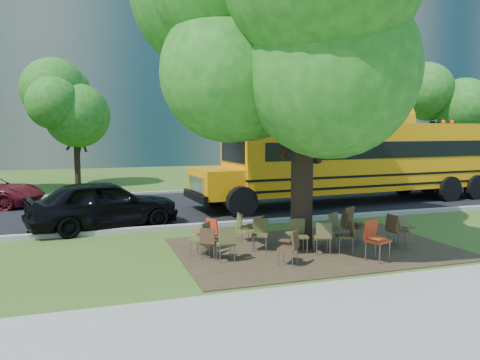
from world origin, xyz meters
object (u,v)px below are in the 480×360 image
object	(u,v)px
chair_6	(347,233)
chair_15	(353,221)
school_bus	(365,157)
chair_9	(208,231)
chair_7	(396,228)
chair_0	(227,240)
black_car	(104,204)
chair_2	(291,244)
main_tree	(304,36)
chair_14	(259,231)
chair_1	(210,240)
chair_13	(399,227)
chair_11	(329,226)
chair_8	(202,235)
chair_12	(349,224)
chair_4	(324,235)
chair_10	(244,225)
chair_5	(375,236)
chair_3	(297,233)

from	to	relation	value
chair_6	chair_15	bearing A→B (deg)	-22.92
school_bus	chair_9	distance (m)	10.16
school_bus	chair_7	size ratio (longest dim) A/B	15.37
chair_0	black_car	size ratio (longest dim) A/B	0.19
school_bus	chair_2	xyz separation A→B (m)	(-6.88, -7.70, -1.41)
main_tree	chair_0	xyz separation A→B (m)	(-2.20, -0.68, -4.81)
chair_2	chair_7	bearing A→B (deg)	-35.78
chair_14	black_car	distance (m)	5.42
chair_2	chair_14	size ratio (longest dim) A/B	0.99
school_bus	chair_7	world-z (taller)	school_bus
chair_1	chair_13	distance (m)	5.19
main_tree	chair_11	bearing A→B (deg)	-24.62
chair_8	chair_9	bearing A→B (deg)	13.67
chair_9	chair_12	xyz separation A→B (m)	(3.76, -0.54, 0.04)
chair_0	chair_4	xyz separation A→B (m)	(2.42, -0.12, -0.02)
chair_10	chair_5	bearing A→B (deg)	40.19
chair_0	black_car	bearing A→B (deg)	118.85
chair_2	chair_11	bearing A→B (deg)	-10.99
chair_4	chair_15	distance (m)	1.60
chair_1	chair_13	bearing A→B (deg)	30.35
chair_6	chair_11	distance (m)	0.56
chair_4	chair_3	bearing A→B (deg)	164.43
chair_13	black_car	world-z (taller)	black_car
chair_11	chair_12	distance (m)	0.84
chair_9	chair_5	bearing A→B (deg)	-153.35
chair_5	chair_10	bearing A→B (deg)	-70.30
chair_4	chair_12	bearing A→B (deg)	50.66
chair_12	chair_13	xyz separation A→B (m)	(1.24, -0.46, -0.05)
main_tree	black_car	distance (m)	7.76
chair_0	chair_4	bearing A→B (deg)	-2.10
chair_1	chair_11	distance (m)	3.18
chair_3	chair_12	size ratio (longest dim) A/B	1.00
chair_2	chair_11	world-z (taller)	chair_11
chair_12	chair_1	bearing A→B (deg)	-76.30
chair_10	chair_13	distance (m)	4.15
chair_8	chair_12	xyz separation A→B (m)	(4.04, 0.00, 0.01)
chair_6	chair_1	bearing A→B (deg)	99.16
main_tree	chair_8	xyz separation A→B (m)	(-2.62, 0.01, -4.82)
chair_1	chair_8	distance (m)	0.41
chair_15	chair_7	bearing A→B (deg)	101.22
chair_8	chair_11	size ratio (longest dim) A/B	0.89
chair_8	chair_11	xyz separation A→B (m)	(3.26, -0.31, 0.07)
chair_11	chair_15	distance (m)	0.99
chair_12	chair_3	bearing A→B (deg)	-66.96
chair_11	chair_13	size ratio (longest dim) A/B	1.23
chair_1	chair_3	bearing A→B (deg)	29.13
chair_5	chair_6	xyz separation A→B (m)	(-0.23, 0.86, -0.08)
school_bus	chair_1	xyz separation A→B (m)	(-8.47, -6.67, -1.43)
chair_5	chair_7	xyz separation A→B (m)	(1.22, 0.85, -0.05)
chair_7	school_bus	bearing A→B (deg)	147.46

